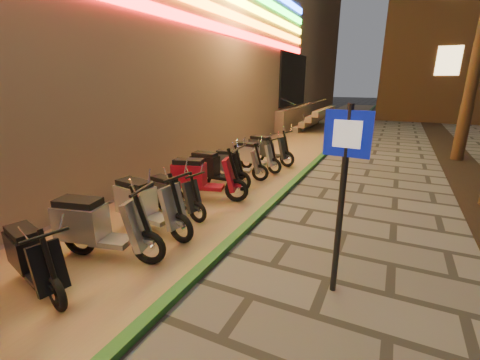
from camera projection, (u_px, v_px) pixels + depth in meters
The scene contains 12 objects.
parking_strip at pixel (276, 154), 12.51m from camera, with size 3.40×60.00×0.01m, color #8C7251.
green_curb at pixel (320, 158), 11.79m from camera, with size 0.18×60.00×0.10m, color #246025.
pedestrian_sign at pixel (344, 177), 3.92m from camera, with size 0.55×0.11×2.50m.
scooter_5 at pixel (32, 257), 4.32m from camera, with size 1.51×0.75×1.07m.
scooter_6 at pixel (97, 226), 5.04m from camera, with size 1.83×0.86×1.29m.
scooter_7 at pixel (146, 204), 5.96m from camera, with size 1.79×0.69×1.26m.
scooter_8 at pixel (172, 195), 6.75m from camera, with size 1.49×0.63×1.04m.
scooter_9 at pixel (201, 177), 7.59m from camera, with size 1.82×0.92×1.29m.
scooter_10 at pixel (214, 168), 8.54m from camera, with size 1.70×0.60×1.20m.
scooter_11 at pixel (235, 163), 9.22m from camera, with size 1.56×0.71×1.10m.
scooter_12 at pixel (254, 155), 10.19m from camera, with size 1.59×0.71×1.12m.
scooter_13 at pixel (266, 149), 11.01m from camera, with size 1.72×0.75×1.21m.
Camera 1 is at (1.44, -1.65, 2.74)m, focal length 24.00 mm.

